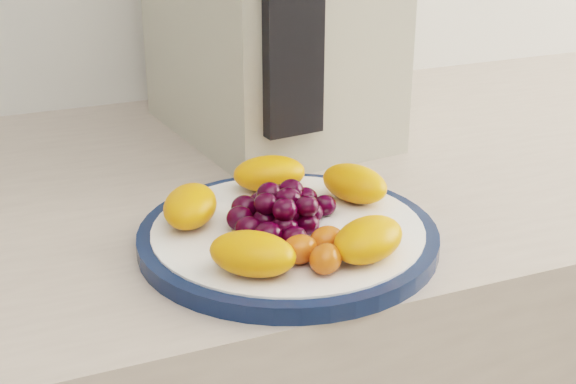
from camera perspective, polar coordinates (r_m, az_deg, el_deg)
name	(u,v)px	position (r m, az deg, el deg)	size (l,w,h in m)	color
plate_rim	(288,237)	(0.70, 0.00, -3.22)	(0.26, 0.26, 0.01)	#0D1B3B
plate_face	(288,236)	(0.70, 0.00, -3.14)	(0.24, 0.24, 0.02)	white
appliance_panel	(293,1)	(0.78, 0.32, 13.45)	(0.06, 0.02, 0.27)	black
fruit_plate	(287,212)	(0.68, -0.10, -1.41)	(0.22, 0.22, 0.04)	orange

